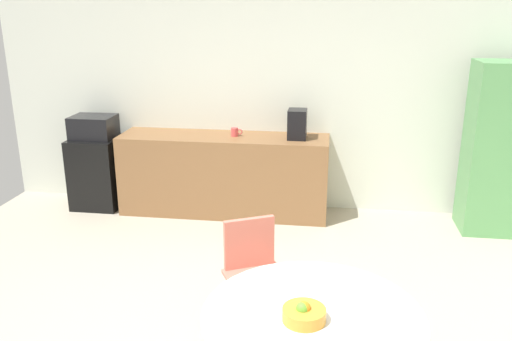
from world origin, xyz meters
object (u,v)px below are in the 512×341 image
mini_fridge (98,172)px  microwave (94,127)px  round_table (312,332)px  mug_white (235,132)px  locker_cabinet (497,149)px  chair_coral (253,263)px  coffee_maker (297,124)px  fruit_bowl (304,313)px

mini_fridge → microwave: bearing=0.0°
round_table → mug_white: bearing=107.5°
locker_cabinet → mini_fridge: bearing=178.7°
locker_cabinet → round_table: size_ratio=1.47×
mini_fridge → locker_cabinet: size_ratio=0.46×
microwave → chair_coral: (2.17, -2.21, -0.43)m
mini_fridge → microwave: size_ratio=1.72×
locker_cabinet → coffee_maker: 2.06m
round_table → mug_white: (-0.99, 3.13, 0.34)m
mini_fridge → round_table: size_ratio=0.68×
microwave → fruit_bowl: bearing=-51.0°
mini_fridge → mug_white: 1.73m
chair_coral → coffee_maker: bearing=85.9°
fruit_bowl → coffee_maker: size_ratio=0.72×
microwave → coffee_maker: (2.33, 0.00, 0.11)m
microwave → mug_white: (1.64, 0.01, -0.01)m
fruit_bowl → mug_white: mug_white is taller
mini_fridge → locker_cabinet: bearing=-1.3°
chair_coral → fruit_bowl: size_ratio=3.61×
microwave → coffee_maker: 2.33m
mini_fridge → locker_cabinet: 4.41m
mini_fridge → fruit_bowl: (2.59, -3.19, 0.36)m
round_table → chair_coral: 1.02m
microwave → mug_white: microwave is taller
mug_white → coffee_maker: bearing=-1.0°
locker_cabinet → fruit_bowl: locker_cabinet is taller
round_table → coffee_maker: (-0.30, 3.12, 0.45)m
mini_fridge → fruit_bowl: bearing=-51.0°
mini_fridge → fruit_bowl: 4.12m
coffee_maker → fruit_bowl: bearing=-85.5°
round_table → locker_cabinet: bearing=59.8°
mini_fridge → coffee_maker: (2.33, 0.00, 0.65)m
round_table → chair_coral: (-0.46, 0.91, -0.08)m
mini_fridge → chair_coral: 3.10m
microwave → fruit_bowl: 4.11m
fruit_bowl → locker_cabinet: bearing=59.7°
microwave → chair_coral: bearing=-45.4°
locker_cabinet → round_table: (-1.76, -3.02, -0.28)m
locker_cabinet → fruit_bowl: size_ratio=7.71×
locker_cabinet → mug_white: 2.75m
mug_white → mini_fridge: bearing=-179.6°
chair_coral → fruit_bowl: 1.09m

